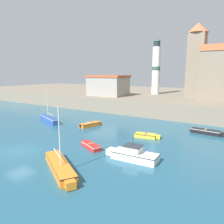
# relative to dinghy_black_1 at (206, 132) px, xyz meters

# --- Properties ---
(ground_plane) EXTENTS (200.00, 200.00, 0.00)m
(ground_plane) POSITION_rel_dinghy_black_1_xyz_m (-15.45, -17.77, -0.32)
(ground_plane) COLOR #235670
(quay_seawall) EXTENTS (120.00, 40.00, 2.93)m
(quay_seawall) POSITION_rel_dinghy_black_1_xyz_m (-15.45, 25.21, 1.15)
(quay_seawall) COLOR gray
(quay_seawall) RESTS_ON ground
(dinghy_black_1) EXTENTS (4.54, 1.49, 0.66)m
(dinghy_black_1) POSITION_rel_dinghy_black_1_xyz_m (0.00, 0.00, 0.00)
(dinghy_black_1) COLOR black
(dinghy_black_1) RESTS_ON ground
(sailboat_blue_2) EXTENTS (6.76, 3.45, 5.14)m
(sailboat_blue_2) POSITION_rel_dinghy_black_1_xyz_m (-23.73, -6.40, 0.14)
(sailboat_blue_2) COLOR #284C9E
(sailboat_blue_2) RESTS_ON ground
(dinghy_orange_3) EXTENTS (2.04, 3.88, 0.65)m
(dinghy_orange_3) POSITION_rel_dinghy_black_1_xyz_m (-15.85, -5.24, -0.01)
(dinghy_orange_3) COLOR orange
(dinghy_orange_3) RESTS_ON ground
(motorboat_white_4) EXTENTS (5.21, 1.97, 2.32)m
(motorboat_white_4) POSITION_rel_dinghy_black_1_xyz_m (-4.27, -13.25, 0.20)
(motorboat_white_4) COLOR white
(motorboat_white_4) RESTS_ON ground
(sailboat_orange_5) EXTENTS (6.36, 4.41, 5.68)m
(sailboat_orange_5) POSITION_rel_dinghy_black_1_xyz_m (-8.30, -18.79, 0.09)
(sailboat_orange_5) COLOR orange
(sailboat_orange_5) RESTS_ON ground
(dinghy_red_6) EXTENTS (3.40, 2.11, 0.55)m
(dinghy_red_6) POSITION_rel_dinghy_black_1_xyz_m (-9.70, -12.84, -0.06)
(dinghy_red_6) COLOR red
(dinghy_red_6) RESTS_ON ground
(dinghy_yellow_7) EXTENTS (3.40, 1.67, 0.55)m
(dinghy_yellow_7) POSITION_rel_dinghy_black_1_xyz_m (-6.15, -5.86, -0.05)
(dinghy_yellow_7) COLOR yellow
(dinghy_yellow_7) RESTS_ON ground
(lighthouse) EXTENTS (1.92, 1.92, 13.27)m
(lighthouse) POSITION_rel_dinghy_black_1_xyz_m (-15.45, 20.11, 9.05)
(lighthouse) COLOR silver
(lighthouse) RESTS_ON quay_seawall
(harbor_shed_near_wharf) EXTENTS (8.78, 6.05, 4.64)m
(harbor_shed_near_wharf) POSITION_rel_dinghy_black_1_xyz_m (-23.45, 11.12, 4.95)
(harbor_shed_near_wharf) COLOR gray
(harbor_shed_near_wharf) RESTS_ON quay_seawall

